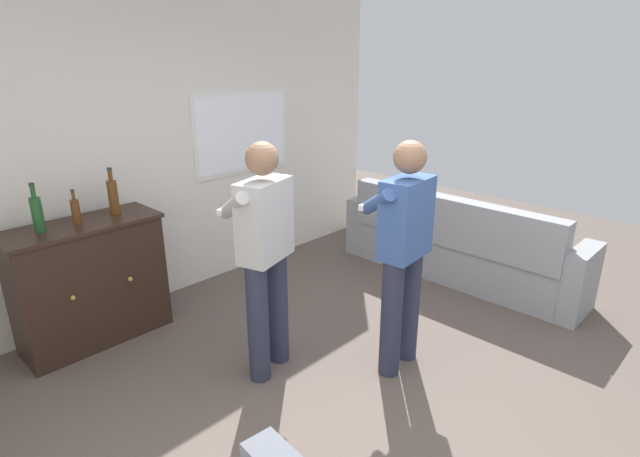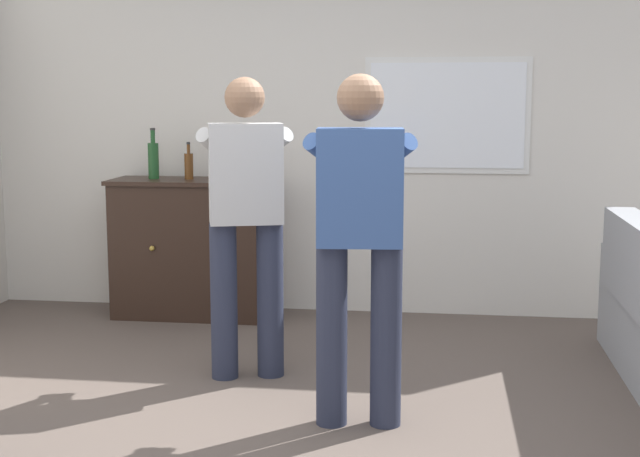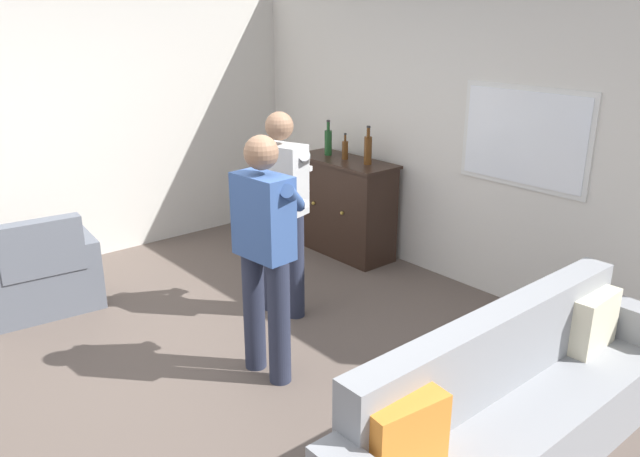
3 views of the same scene
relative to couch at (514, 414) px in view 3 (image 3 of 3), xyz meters
The scene contains 11 objects.
ground 2.17m from the couch, 158.68° to the right, with size 10.40×10.40×0.00m, color brown.
wall_back_with_window 2.93m from the couch, 136.43° to the left, with size 5.20×0.15×2.80m.
wall_side_left 4.84m from the couch, behind, with size 0.12×5.20×2.80m, color silver.
couch is the anchor object (origin of this frame).
armchair 3.91m from the couch, 160.24° to the right, with size 0.73×0.94×0.85m.
sideboard_cabinet 3.39m from the couch, 153.29° to the left, with size 1.13×0.49×0.99m.
bottle_wine_green 3.48m from the couch, 153.23° to the left, with size 0.06×0.06×0.26m.
bottle_liquor_amber 3.24m from the couch, 150.40° to the left, with size 0.08×0.08×0.38m.
bottle_spirits_clear 3.72m from the couch, 155.04° to the left, with size 0.08×0.08×0.36m.
person_standing_left 2.41m from the couch, behind, with size 0.53×0.52×1.68m.
person_standing_right 1.80m from the couch, 164.50° to the right, with size 0.56×0.49×1.68m.
Camera 3 is at (3.49, -1.86, 2.39)m, focal length 35.00 mm.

